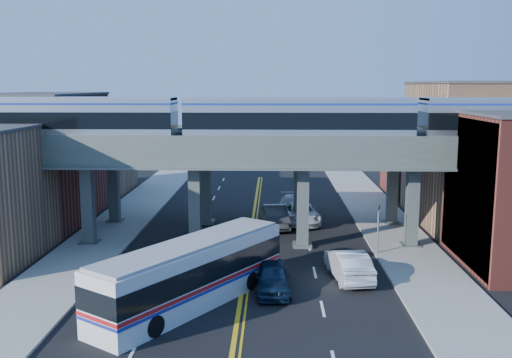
{
  "coord_description": "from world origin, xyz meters",
  "views": [
    {
      "loc": [
        1.79,
        -33.18,
        11.92
      ],
      "look_at": [
        0.59,
        6.66,
        5.3
      ],
      "focal_mm": 40.0,
      "sensor_mm": 36.0,
      "label": 1
    }
  ],
  "objects_px": {
    "stop_sign": "(250,241)",
    "traffic_signal": "(378,223)",
    "car_parked_curb": "(348,264)",
    "car_lane_c": "(301,214)",
    "car_lane_b": "(275,217)",
    "transit_bus": "(192,274)",
    "transit_train": "(298,120)",
    "car_lane_d": "(294,207)",
    "car_lane_a": "(273,277)"
  },
  "relations": [
    {
      "from": "transit_bus",
      "to": "car_lane_a",
      "type": "bearing_deg",
      "value": -30.92
    },
    {
      "from": "transit_bus",
      "to": "traffic_signal",
      "type": "bearing_deg",
      "value": -17.33
    },
    {
      "from": "stop_sign",
      "to": "transit_bus",
      "type": "xyz_separation_m",
      "value": [
        -2.91,
        -6.51,
        -0.03
      ]
    },
    {
      "from": "car_parked_curb",
      "to": "car_lane_c",
      "type": "bearing_deg",
      "value": -88.54
    },
    {
      "from": "car_parked_curb",
      "to": "stop_sign",
      "type": "bearing_deg",
      "value": -26.07
    },
    {
      "from": "car_lane_d",
      "to": "car_parked_curb",
      "type": "distance_m",
      "value": 17.14
    },
    {
      "from": "traffic_signal",
      "to": "car_parked_curb",
      "type": "distance_m",
      "value": 5.91
    },
    {
      "from": "transit_bus",
      "to": "car_lane_a",
      "type": "height_order",
      "value": "transit_bus"
    },
    {
      "from": "stop_sign",
      "to": "traffic_signal",
      "type": "relative_size",
      "value": 0.64
    },
    {
      "from": "transit_bus",
      "to": "car_lane_b",
      "type": "relative_size",
      "value": 2.27
    },
    {
      "from": "transit_bus",
      "to": "car_lane_b",
      "type": "xyz_separation_m",
      "value": [
        4.62,
        17.24,
        -0.82
      ]
    },
    {
      "from": "transit_bus",
      "to": "car_lane_c",
      "type": "distance_m",
      "value": 19.97
    },
    {
      "from": "stop_sign",
      "to": "transit_train",
      "type": "bearing_deg",
      "value": 56.85
    },
    {
      "from": "transit_train",
      "to": "car_parked_curb",
      "type": "xyz_separation_m",
      "value": [
        2.93,
        -7.07,
        -8.48
      ]
    },
    {
      "from": "transit_train",
      "to": "car_parked_curb",
      "type": "distance_m",
      "value": 11.43
    },
    {
      "from": "car_lane_d",
      "to": "car_parked_curb",
      "type": "relative_size",
      "value": 1.14
    },
    {
      "from": "car_lane_c",
      "to": "car_lane_b",
      "type": "bearing_deg",
      "value": -153.49
    },
    {
      "from": "car_lane_d",
      "to": "car_parked_curb",
      "type": "bearing_deg",
      "value": -82.23
    },
    {
      "from": "transit_train",
      "to": "stop_sign",
      "type": "height_order",
      "value": "transit_train"
    },
    {
      "from": "car_lane_b",
      "to": "car_lane_d",
      "type": "bearing_deg",
      "value": 60.13
    },
    {
      "from": "transit_bus",
      "to": "car_lane_c",
      "type": "height_order",
      "value": "transit_bus"
    },
    {
      "from": "car_parked_curb",
      "to": "transit_bus",
      "type": "bearing_deg",
      "value": 18.39
    },
    {
      "from": "transit_bus",
      "to": "car_lane_a",
      "type": "xyz_separation_m",
      "value": [
        4.41,
        2.08,
        -0.88
      ]
    },
    {
      "from": "traffic_signal",
      "to": "car_lane_d",
      "type": "distance_m",
      "value": 13.12
    },
    {
      "from": "traffic_signal",
      "to": "car_lane_b",
      "type": "distance_m",
      "value": 10.65
    },
    {
      "from": "transit_bus",
      "to": "car_lane_b",
      "type": "height_order",
      "value": "transit_bus"
    },
    {
      "from": "car_parked_curb",
      "to": "car_lane_b",
      "type": "bearing_deg",
      "value": -78.3
    },
    {
      "from": "stop_sign",
      "to": "car_parked_curb",
      "type": "height_order",
      "value": "stop_sign"
    },
    {
      "from": "car_lane_a",
      "to": "car_lane_d",
      "type": "xyz_separation_m",
      "value": [
        1.93,
        19.27,
        0.07
      ]
    },
    {
      "from": "stop_sign",
      "to": "car_lane_c",
      "type": "xyz_separation_m",
      "value": [
        3.91,
        12.24,
        -0.91
      ]
    },
    {
      "from": "car_lane_a",
      "to": "car_lane_d",
      "type": "bearing_deg",
      "value": 81.64
    },
    {
      "from": "stop_sign",
      "to": "car_parked_curb",
      "type": "distance_m",
      "value": 6.59
    },
    {
      "from": "transit_train",
      "to": "stop_sign",
      "type": "distance_m",
      "value": 9.69
    },
    {
      "from": "stop_sign",
      "to": "traffic_signal",
      "type": "xyz_separation_m",
      "value": [
        8.9,
        3.0,
        0.54
      ]
    },
    {
      "from": "transit_train",
      "to": "car_lane_d",
      "type": "bearing_deg",
      "value": 89.06
    },
    {
      "from": "transit_bus",
      "to": "car_lane_d",
      "type": "relative_size",
      "value": 1.98
    },
    {
      "from": "car_lane_b",
      "to": "car_parked_curb",
      "type": "height_order",
      "value": "car_parked_curb"
    },
    {
      "from": "stop_sign",
      "to": "car_lane_a",
      "type": "xyz_separation_m",
      "value": [
        1.5,
        -4.43,
        -0.91
      ]
    },
    {
      "from": "car_lane_d",
      "to": "stop_sign",
      "type": "bearing_deg",
      "value": -104.55
    },
    {
      "from": "traffic_signal",
      "to": "car_lane_a",
      "type": "bearing_deg",
      "value": -134.88
    },
    {
      "from": "traffic_signal",
      "to": "car_lane_c",
      "type": "distance_m",
      "value": 10.6
    },
    {
      "from": "traffic_signal",
      "to": "car_lane_d",
      "type": "bearing_deg",
      "value": 114.8
    },
    {
      "from": "transit_train",
      "to": "car_lane_b",
      "type": "relative_size",
      "value": 9.17
    },
    {
      "from": "traffic_signal",
      "to": "transit_bus",
      "type": "relative_size",
      "value": 0.33
    },
    {
      "from": "traffic_signal",
      "to": "transit_bus",
      "type": "height_order",
      "value": "traffic_signal"
    },
    {
      "from": "car_lane_b",
      "to": "car_lane_d",
      "type": "relative_size",
      "value": 0.87
    },
    {
      "from": "transit_train",
      "to": "car_lane_d",
      "type": "height_order",
      "value": "transit_train"
    },
    {
      "from": "car_lane_a",
      "to": "car_lane_c",
      "type": "distance_m",
      "value": 16.84
    },
    {
      "from": "stop_sign",
      "to": "car_parked_curb",
      "type": "bearing_deg",
      "value": -18.45
    },
    {
      "from": "car_lane_c",
      "to": "car_parked_curb",
      "type": "height_order",
      "value": "car_parked_curb"
    }
  ]
}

